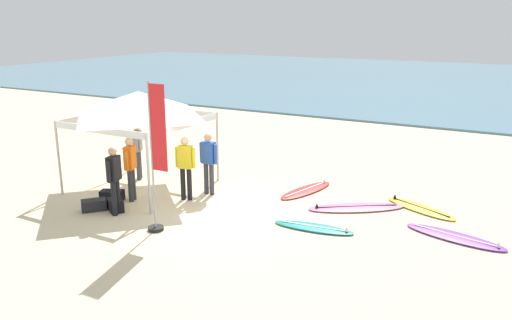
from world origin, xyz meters
name	(u,v)px	position (x,y,z in m)	size (l,w,h in m)	color
ground_plane	(211,214)	(0.00, 0.00, 0.00)	(80.00, 80.00, 0.00)	beige
sea	(435,81)	(0.00, 31.15, 0.05)	(80.00, 36.00, 0.10)	#568499
canopy_tent	(138,104)	(-2.89, 0.87, 2.39)	(3.22, 3.22, 2.75)	#B7B7BC
surfboard_yellow	(420,208)	(4.48, 2.78, 0.04)	(2.03, 1.35, 0.19)	yellow
surfboard_pink	(356,207)	(3.03, 2.07, 0.04)	(2.44, 1.94, 0.19)	pink
surfboard_teal	(314,227)	(2.58, 0.35, 0.04)	(1.93, 0.69, 0.19)	#19847F
surfboard_red	(306,190)	(1.38, 2.73, 0.04)	(1.09, 2.15, 0.19)	red
surfboard_purple	(455,237)	(5.51, 1.34, 0.04)	(2.29, 1.06, 0.19)	purple
person_black	(114,176)	(-2.06, -1.10, 0.99)	(0.30, 0.54, 1.71)	black
person_yellow	(185,164)	(-1.16, 0.58, 0.99)	(0.53, 0.31, 1.71)	black
person_orange	(130,165)	(-2.39, -0.15, 0.99)	(0.33, 0.52, 1.71)	#2D2D33
person_blue	(208,159)	(-0.88, 1.24, 0.99)	(0.55, 0.22, 1.71)	#383842
person_grey	(138,147)	(-3.49, 1.41, 0.99)	(0.37, 0.48, 1.71)	#383842
banner_flag	(156,165)	(-0.46, -1.43, 1.57)	(0.60, 0.36, 3.40)	#99999E
gear_bag_near_tent	(94,205)	(-2.75, -1.18, 0.14)	(0.60, 0.32, 0.28)	#232328
gear_bag_by_pole	(115,205)	(-2.27, -0.92, 0.14)	(0.60, 0.32, 0.28)	black
gear_bag_on_sand	(112,196)	(-2.86, -0.42, 0.14)	(0.60, 0.32, 0.28)	black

